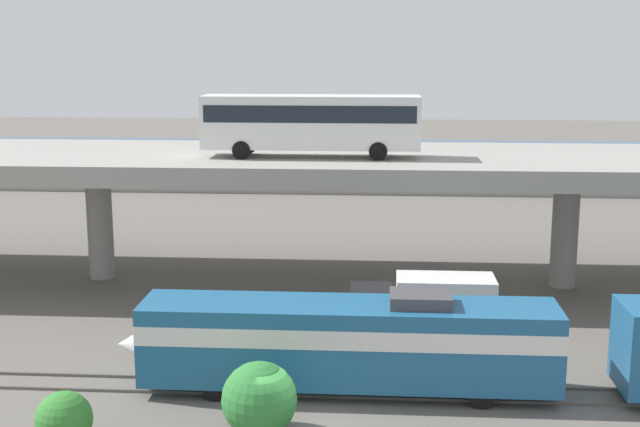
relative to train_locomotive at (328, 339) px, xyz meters
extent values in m
cube|color=#59544C|center=(-0.93, -0.74, -2.13)|extent=(110.00, 0.12, 0.12)
cube|color=#59544C|center=(-0.93, 0.74, -2.13)|extent=(110.00, 0.12, 0.12)
cube|color=#1E5984|center=(0.83, 0.00, -0.11)|extent=(16.59, 3.00, 3.20)
cube|color=silver|center=(0.83, 0.00, 0.47)|extent=(16.59, 3.04, 0.77)
cone|color=silver|center=(-7.46, 0.00, -0.43)|extent=(2.26, 2.85, 2.85)
cube|color=black|center=(-5.77, 0.00, 0.79)|extent=(2.26, 2.70, 1.02)
cube|color=#3F3F42|center=(3.66, 0.00, 1.74)|extent=(2.40, 1.80, 0.50)
cylinder|color=black|center=(-4.35, -1.35, -1.71)|extent=(0.96, 0.18, 0.96)
cylinder|color=black|center=(-4.35, 1.35, -1.71)|extent=(0.96, 0.18, 0.96)
cylinder|color=black|center=(6.02, -1.35, -1.71)|extent=(0.96, 0.18, 0.96)
cylinder|color=black|center=(6.02, 1.35, -1.71)|extent=(0.96, 0.18, 0.96)
cube|color=gray|center=(-0.93, 16.00, 4.85)|extent=(96.00, 12.34, 1.11)
cylinder|color=gray|center=(-14.53, 16.00, 1.05)|extent=(1.50, 1.50, 6.49)
cylinder|color=gray|center=(12.67, 16.00, 1.05)|extent=(1.50, 1.50, 6.49)
cube|color=silver|center=(-1.80, 14.50, 7.36)|extent=(12.00, 2.55, 2.90)
cube|color=black|center=(-1.80, 14.50, 7.88)|extent=(11.52, 2.59, 0.93)
cube|color=black|center=(-7.75, 14.50, 7.71)|extent=(0.08, 2.30, 1.74)
cylinder|color=black|center=(-5.52, 13.29, 5.91)|extent=(1.00, 0.26, 1.00)
cylinder|color=black|center=(-5.52, 15.71, 5.91)|extent=(1.00, 0.26, 1.00)
cylinder|color=black|center=(1.92, 13.29, 5.91)|extent=(1.00, 0.26, 1.00)
cylinder|color=black|center=(1.92, 15.71, 5.91)|extent=(1.00, 0.26, 1.00)
cube|color=black|center=(1.68, 6.50, -0.75)|extent=(2.00, 2.30, 2.00)
cube|color=silver|center=(5.18, 6.50, -0.45)|extent=(4.60, 2.30, 2.60)
cylinder|color=black|center=(1.97, 5.40, -1.75)|extent=(0.88, 0.28, 0.88)
cylinder|color=black|center=(1.97, 7.59, -1.75)|extent=(0.88, 0.28, 0.88)
cylinder|color=black|center=(6.19, 5.40, -1.75)|extent=(0.88, 0.28, 0.88)
cylinder|color=black|center=(6.19, 7.59, -1.75)|extent=(0.88, 0.28, 0.88)
cube|color=gray|center=(-0.93, 51.00, -1.38)|extent=(75.63, 11.47, 1.62)
cube|color=black|center=(14.67, 51.08, 0.10)|extent=(4.19, 1.72, 0.70)
cube|color=#1E232B|center=(14.46, 51.08, 0.69)|extent=(1.84, 1.51, 0.48)
cylinder|color=black|center=(15.97, 51.89, -0.25)|extent=(0.64, 0.20, 0.64)
cylinder|color=black|center=(15.97, 50.26, -0.25)|extent=(0.64, 0.20, 0.64)
cylinder|color=black|center=(13.37, 51.89, -0.25)|extent=(0.64, 0.20, 0.64)
cylinder|color=black|center=(13.37, 50.26, -0.25)|extent=(0.64, 0.20, 0.64)
cube|color=maroon|center=(-30.75, 48.31, 0.10)|extent=(4.58, 1.79, 0.70)
cube|color=#1E232B|center=(-30.98, 48.31, 0.69)|extent=(2.02, 1.58, 0.48)
cylinder|color=black|center=(-29.33, 49.16, -0.25)|extent=(0.64, 0.20, 0.64)
cylinder|color=black|center=(-29.33, 47.45, -0.25)|extent=(0.64, 0.20, 0.64)
cylinder|color=black|center=(-32.17, 49.16, -0.25)|extent=(0.64, 0.20, 0.64)
cylinder|color=black|center=(-32.17, 47.45, -0.25)|extent=(0.64, 0.20, 0.64)
cube|color=maroon|center=(1.75, 50.27, 0.10)|extent=(4.07, 1.81, 0.70)
cube|color=#1E232B|center=(1.96, 50.27, 0.69)|extent=(1.79, 1.60, 0.48)
cylinder|color=black|center=(0.49, 49.41, -0.25)|extent=(0.64, 0.20, 0.64)
cylinder|color=black|center=(0.49, 51.14, -0.25)|extent=(0.64, 0.20, 0.64)
cylinder|color=black|center=(3.02, 49.41, -0.25)|extent=(0.64, 0.20, 0.64)
cylinder|color=black|center=(3.02, 51.14, -0.25)|extent=(0.64, 0.20, 0.64)
cube|color=#0C4C26|center=(24.72, 53.07, 0.10)|extent=(4.17, 1.83, 0.70)
cube|color=#1E232B|center=(24.93, 53.07, 0.69)|extent=(1.83, 1.61, 0.48)
cylinder|color=black|center=(23.43, 52.21, -0.25)|extent=(0.64, 0.20, 0.64)
cylinder|color=black|center=(23.43, 53.94, -0.25)|extent=(0.64, 0.20, 0.64)
cylinder|color=black|center=(26.01, 52.21, -0.25)|extent=(0.64, 0.20, 0.64)
cylinder|color=black|center=(26.01, 53.94, -0.25)|extent=(0.64, 0.20, 0.64)
cube|color=#2D5170|center=(-0.93, 74.00, -2.19)|extent=(140.00, 36.00, 0.01)
sphere|color=#327D2F|center=(-8.85, -5.44, -1.20)|extent=(1.98, 1.98, 1.98)
sphere|color=#2F7B36|center=(-2.20, -4.13, -0.83)|extent=(2.72, 2.72, 2.72)
camera|label=1|loc=(1.89, -32.13, 11.60)|focal=47.50mm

